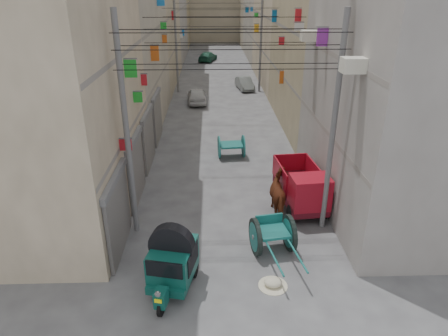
{
  "coord_description": "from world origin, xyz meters",
  "views": [
    {
      "loc": [
        -0.64,
        -7.13,
        8.58
      ],
      "look_at": [
        -0.21,
        6.5,
        2.34
      ],
      "focal_mm": 32.0,
      "sensor_mm": 36.0,
      "label": 1
    }
  ],
  "objects_px": {
    "tonga_cart": "(273,234)",
    "horse": "(282,195)",
    "feed_sack": "(273,282)",
    "distant_car_grey": "(245,83)",
    "mini_truck": "(303,191)",
    "distant_car_white": "(197,95)",
    "auto_rickshaw": "(173,260)",
    "distant_car_green": "(208,57)",
    "second_cart": "(231,146)"
  },
  "relations": [
    {
      "from": "auto_rickshaw",
      "to": "horse",
      "type": "xyz_separation_m",
      "value": [
        4.04,
        4.23,
        -0.12
      ]
    },
    {
      "from": "feed_sack",
      "to": "distant_car_green",
      "type": "bearing_deg",
      "value": 93.17
    },
    {
      "from": "mini_truck",
      "to": "horse",
      "type": "bearing_deg",
      "value": -170.14
    },
    {
      "from": "distant_car_grey",
      "to": "feed_sack",
      "type": "bearing_deg",
      "value": -102.0
    },
    {
      "from": "tonga_cart",
      "to": "distant_car_white",
      "type": "bearing_deg",
      "value": 89.63
    },
    {
      "from": "auto_rickshaw",
      "to": "distant_car_grey",
      "type": "bearing_deg",
      "value": 92.99
    },
    {
      "from": "mini_truck",
      "to": "distant_car_white",
      "type": "bearing_deg",
      "value": 100.51
    },
    {
      "from": "mini_truck",
      "to": "distant_car_white",
      "type": "relative_size",
      "value": 0.99
    },
    {
      "from": "second_cart",
      "to": "horse",
      "type": "distance_m",
      "value": 6.31
    },
    {
      "from": "auto_rickshaw",
      "to": "tonga_cart",
      "type": "relative_size",
      "value": 0.81
    },
    {
      "from": "distant_car_white",
      "to": "auto_rickshaw",
      "type": "bearing_deg",
      "value": 85.76
    },
    {
      "from": "tonga_cart",
      "to": "horse",
      "type": "bearing_deg",
      "value": 64.3
    },
    {
      "from": "mini_truck",
      "to": "distant_car_grey",
      "type": "relative_size",
      "value": 1.08
    },
    {
      "from": "tonga_cart",
      "to": "second_cart",
      "type": "distance_m",
      "value": 8.63
    },
    {
      "from": "auto_rickshaw",
      "to": "distant_car_green",
      "type": "distance_m",
      "value": 41.02
    },
    {
      "from": "second_cart",
      "to": "tonga_cart",
      "type": "bearing_deg",
      "value": -87.56
    },
    {
      "from": "feed_sack",
      "to": "distant_car_white",
      "type": "xyz_separation_m",
      "value": [
        -3.04,
        21.64,
        0.46
      ]
    },
    {
      "from": "second_cart",
      "to": "distant_car_grey",
      "type": "relative_size",
      "value": 0.45
    },
    {
      "from": "distant_car_white",
      "to": "tonga_cart",
      "type": "bearing_deg",
      "value": 95.25
    },
    {
      "from": "feed_sack",
      "to": "horse",
      "type": "height_order",
      "value": "horse"
    },
    {
      "from": "feed_sack",
      "to": "distant_car_grey",
      "type": "height_order",
      "value": "distant_car_grey"
    },
    {
      "from": "tonga_cart",
      "to": "distant_car_white",
      "type": "xyz_separation_m",
      "value": [
        -3.25,
        19.82,
        -0.08
      ]
    },
    {
      "from": "auto_rickshaw",
      "to": "distant_car_green",
      "type": "height_order",
      "value": "auto_rickshaw"
    },
    {
      "from": "distant_car_white",
      "to": "mini_truck",
      "type": "bearing_deg",
      "value": 101.9
    },
    {
      "from": "second_cart",
      "to": "distant_car_white",
      "type": "distance_m",
      "value": 11.47
    },
    {
      "from": "mini_truck",
      "to": "distant_car_white",
      "type": "xyz_separation_m",
      "value": [
        -4.88,
        17.06,
        -0.31
      ]
    },
    {
      "from": "distant_car_white",
      "to": "distant_car_grey",
      "type": "xyz_separation_m",
      "value": [
        4.19,
        4.46,
        -0.07
      ]
    },
    {
      "from": "auto_rickshaw",
      "to": "feed_sack",
      "type": "xyz_separation_m",
      "value": [
        3.1,
        -0.1,
        -0.85
      ]
    },
    {
      "from": "second_cart",
      "to": "auto_rickshaw",
      "type": "bearing_deg",
      "value": -106.95
    },
    {
      "from": "tonga_cart",
      "to": "distant_car_green",
      "type": "height_order",
      "value": "tonga_cart"
    },
    {
      "from": "distant_car_green",
      "to": "tonga_cart",
      "type": "bearing_deg",
      "value": 109.45
    },
    {
      "from": "mini_truck",
      "to": "distant_car_green",
      "type": "xyz_separation_m",
      "value": [
        -4.13,
        36.53,
        -0.35
      ]
    },
    {
      "from": "mini_truck",
      "to": "distant_car_grey",
      "type": "height_order",
      "value": "mini_truck"
    },
    {
      "from": "auto_rickshaw",
      "to": "tonga_cart",
      "type": "xyz_separation_m",
      "value": [
        3.32,
        1.72,
        -0.3
      ]
    },
    {
      "from": "second_cart",
      "to": "distant_car_green",
      "type": "relative_size",
      "value": 0.38
    },
    {
      "from": "auto_rickshaw",
      "to": "distant_car_green",
      "type": "relative_size",
      "value": 0.63
    },
    {
      "from": "auto_rickshaw",
      "to": "distant_car_white",
      "type": "xyz_separation_m",
      "value": [
        0.06,
        21.54,
        -0.39
      ]
    },
    {
      "from": "auto_rickshaw",
      "to": "distant_car_white",
      "type": "distance_m",
      "value": 21.54
    },
    {
      "from": "auto_rickshaw",
      "to": "second_cart",
      "type": "bearing_deg",
      "value": 89.77
    },
    {
      "from": "auto_rickshaw",
      "to": "distant_car_white",
      "type": "height_order",
      "value": "auto_rickshaw"
    },
    {
      "from": "mini_truck",
      "to": "distant_car_white",
      "type": "height_order",
      "value": "mini_truck"
    },
    {
      "from": "auto_rickshaw",
      "to": "distant_car_white",
      "type": "bearing_deg",
      "value": 102.11
    },
    {
      "from": "auto_rickshaw",
      "to": "distant_car_grey",
      "type": "distance_m",
      "value": 26.35
    },
    {
      "from": "auto_rickshaw",
      "to": "horse",
      "type": "distance_m",
      "value": 5.85
    },
    {
      "from": "second_cart",
      "to": "distant_car_green",
      "type": "xyz_separation_m",
      "value": [
        -1.46,
        30.72,
        -0.09
      ]
    },
    {
      "from": "tonga_cart",
      "to": "second_cart",
      "type": "bearing_deg",
      "value": 87.18
    },
    {
      "from": "second_cart",
      "to": "distant_car_green",
      "type": "height_order",
      "value": "second_cart"
    },
    {
      "from": "mini_truck",
      "to": "feed_sack",
      "type": "distance_m",
      "value": 5.0
    },
    {
      "from": "distant_car_green",
      "to": "auto_rickshaw",
      "type": "bearing_deg",
      "value": 104.67
    },
    {
      "from": "tonga_cart",
      "to": "distant_car_grey",
      "type": "height_order",
      "value": "tonga_cart"
    }
  ]
}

